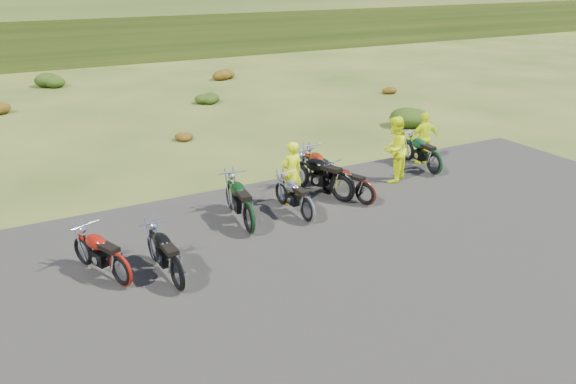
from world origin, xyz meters
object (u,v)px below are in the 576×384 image
motorcycle_0 (179,291)px  motorcycle_3 (307,223)px  person_middle (292,174)px  motorcycle_7 (433,175)px

motorcycle_0 → motorcycle_3: 4.05m
motorcycle_0 → person_middle: 4.91m
motorcycle_3 → person_middle: size_ratio=1.12×
motorcycle_7 → person_middle: 4.91m
motorcycle_3 → motorcycle_7: (5.06, 1.17, 0.00)m
motorcycle_7 → motorcycle_3: bearing=106.9°
motorcycle_0 → motorcycle_7: size_ratio=0.96×
motorcycle_0 → person_middle: (3.98, 2.76, 0.84)m
motorcycle_3 → person_middle: bearing=-12.4°
person_middle → motorcycle_7: bearing=176.0°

